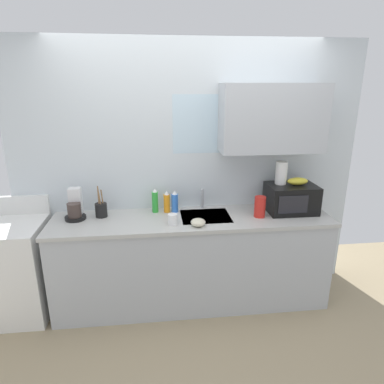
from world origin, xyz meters
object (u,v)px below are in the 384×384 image
(mug_white, at_px, (173,219))
(utensil_crock, at_px, (101,209))
(cereal_canister, at_px, (260,207))
(dish_soap_bottle_green, at_px, (155,201))
(paper_towel_roll, at_px, (281,173))
(dish_soap_bottle_orange, at_px, (167,202))
(small_bowl, at_px, (198,222))
(coffee_maker, at_px, (75,207))
(stove_range, at_px, (14,269))
(microwave, at_px, (291,198))
(dish_soap_bottle_blue, at_px, (175,202))
(banana_bunch, at_px, (298,181))

(mug_white, relative_size, utensil_crock, 0.32)
(cereal_canister, xyz_separation_m, mug_white, (-0.82, -0.09, -0.05))
(utensil_crock, bearing_deg, mug_white, -21.68)
(dish_soap_bottle_green, height_order, mug_white, dish_soap_bottle_green)
(utensil_crock, bearing_deg, paper_towel_roll, -0.66)
(dish_soap_bottle_orange, xyz_separation_m, utensil_crock, (-0.62, -0.05, -0.03))
(mug_white, bearing_deg, paper_towel_roll, 12.74)
(dish_soap_bottle_green, xyz_separation_m, small_bowl, (0.37, -0.38, -0.08))
(coffee_maker, xyz_separation_m, dish_soap_bottle_orange, (0.85, 0.06, -0.01))
(stove_range, distance_m, cereal_canister, 2.35)
(microwave, distance_m, dish_soap_bottle_orange, 1.20)
(dish_soap_bottle_blue, bearing_deg, mug_white, -97.44)
(cereal_canister, distance_m, small_bowl, 0.62)
(banana_bunch, relative_size, dish_soap_bottle_green, 0.83)
(dish_soap_bottle_green, height_order, small_bowl, dish_soap_bottle_green)
(mug_white, distance_m, utensil_crock, 0.70)
(coffee_maker, height_order, dish_soap_bottle_green, coffee_maker)
(coffee_maker, relative_size, utensil_crock, 0.94)
(dish_soap_bottle_orange, bearing_deg, banana_bunch, -5.56)
(banana_bunch, bearing_deg, cereal_canister, -165.62)
(banana_bunch, distance_m, small_bowl, 1.06)
(paper_towel_roll, distance_m, cereal_canister, 0.40)
(small_bowl, bearing_deg, coffee_maker, 164.39)
(dish_soap_bottle_orange, height_order, dish_soap_bottle_green, dish_soap_bottle_green)
(paper_towel_roll, bearing_deg, utensil_crock, 179.34)
(banana_bunch, relative_size, utensil_crock, 0.67)
(stove_range, relative_size, small_bowl, 8.31)
(dish_soap_bottle_orange, bearing_deg, dish_soap_bottle_green, 174.39)
(dish_soap_bottle_blue, distance_m, cereal_canister, 0.81)
(banana_bunch, distance_m, paper_towel_roll, 0.18)
(stove_range, xyz_separation_m, coffee_maker, (0.58, 0.10, 0.55))
(microwave, relative_size, dish_soap_bottle_green, 1.92)
(cereal_canister, relative_size, mug_white, 2.06)
(stove_range, height_order, dish_soap_bottle_blue, dish_soap_bottle_blue)
(microwave, height_order, banana_bunch, banana_bunch)
(dish_soap_bottle_green, bearing_deg, stove_range, -172.24)
(dish_soap_bottle_blue, xyz_separation_m, mug_white, (-0.04, -0.31, -0.05))
(cereal_canister, height_order, mug_white, cereal_canister)
(utensil_crock, height_order, small_bowl, utensil_crock)
(stove_range, bearing_deg, small_bowl, -6.89)
(microwave, distance_m, small_bowl, 0.98)
(dish_soap_bottle_blue, distance_m, utensil_crock, 0.70)
(microwave, relative_size, dish_soap_bottle_blue, 2.14)
(dish_soap_bottle_blue, bearing_deg, utensil_crock, -176.16)
(microwave, relative_size, cereal_canister, 2.35)
(stove_range, bearing_deg, banana_bunch, 1.00)
(dish_soap_bottle_green, height_order, cereal_canister, dish_soap_bottle_green)
(cereal_canister, bearing_deg, small_bowl, -166.00)
(dish_soap_bottle_blue, height_order, utensil_crock, utensil_crock)
(stove_range, distance_m, banana_bunch, 2.78)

